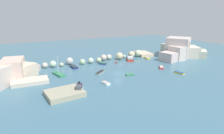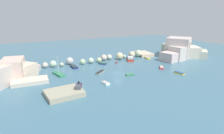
% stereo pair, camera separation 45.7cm
% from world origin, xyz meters
% --- Properties ---
extents(cove_water, '(160.00, 160.00, 0.00)m').
position_xyz_m(cove_water, '(0.00, 0.00, 0.00)').
color(cove_water, '#3F697E').
rests_on(cove_water, ground).
extents(cliff_headland_left, '(21.30, 18.29, 5.54)m').
position_xyz_m(cliff_headland_left, '(-30.54, 8.35, 2.13)').
color(cliff_headland_left, beige).
rests_on(cliff_headland_left, ground).
extents(cliff_headland_right, '(25.83, 22.93, 8.06)m').
position_xyz_m(cliff_headland_right, '(33.34, 8.92, 2.91)').
color(cliff_headland_right, beige).
rests_on(cliff_headland_right, ground).
extents(rock_breakwater, '(43.58, 4.30, 2.80)m').
position_xyz_m(rock_breakwater, '(0.86, 16.14, 1.20)').
color(rock_breakwater, '#BBB296').
rests_on(rock_breakwater, ground).
extents(stone_dock, '(8.36, 6.99, 1.13)m').
position_xyz_m(stone_dock, '(-18.12, -8.66, 0.56)').
color(stone_dock, '#9E9880').
rests_on(stone_dock, ground).
extents(channel_buoy, '(0.66, 0.66, 0.66)m').
position_xyz_m(channel_buoy, '(5.34, 11.31, 0.33)').
color(channel_buoy, red).
rests_on(channel_buoy, cove_water).
extents(moored_boat_0, '(1.80, 3.88, 0.63)m').
position_xyz_m(moored_boat_0, '(-10.13, 12.12, 0.31)').
color(moored_boat_0, navy).
rests_on(moored_boat_0, cove_water).
extents(moored_boat_1, '(1.39, 2.69, 0.57)m').
position_xyz_m(moored_boat_1, '(19.68, 11.99, 0.28)').
color(moored_boat_1, yellow).
rests_on(moored_boat_1, cove_water).
extents(moored_boat_2, '(1.61, 2.66, 0.59)m').
position_xyz_m(moored_boat_2, '(-7.09, -6.36, 0.29)').
color(moored_boat_2, white).
rests_on(moored_boat_2, cove_water).
extents(moored_boat_3, '(3.07, 3.53, 0.55)m').
position_xyz_m(moored_boat_3, '(15.64, -1.24, 0.26)').
color(moored_boat_3, '#CC323A').
rests_on(moored_boat_3, cove_water).
extents(moored_boat_4, '(4.31, 5.46, 1.65)m').
position_xyz_m(moored_boat_4, '(11.94, 12.36, 0.61)').
color(moored_boat_4, red).
rests_on(moored_boat_4, cove_water).
extents(moored_boat_5, '(3.63, 6.52, 1.81)m').
position_xyz_m(moored_boat_5, '(-14.74, -8.18, 0.65)').
color(moored_boat_5, silver).
rests_on(moored_boat_5, cove_water).
extents(moored_boat_6, '(3.92, 3.59, 0.55)m').
position_xyz_m(moored_boat_6, '(-4.71, 2.64, 0.27)').
color(moored_boat_6, gray).
rests_on(moored_boat_6, cove_water).
extents(moored_boat_7, '(2.86, 5.46, 5.83)m').
position_xyz_m(moored_boat_7, '(-16.25, 6.44, 0.32)').
color(moored_boat_7, '#307F52').
rests_on(moored_boat_7, cove_water).
extents(moored_boat_8, '(2.58, 1.65, 0.47)m').
position_xyz_m(moored_boat_8, '(2.33, -3.00, 0.23)').
color(moored_boat_8, '#367F56').
rests_on(moored_boat_8, cove_water).
extents(moored_boat_9, '(1.67, 3.21, 0.45)m').
position_xyz_m(moored_boat_9, '(16.44, -8.26, 0.24)').
color(moored_boat_9, yellow).
rests_on(moored_boat_9, cove_water).
extents(moored_boat_10, '(2.74, 2.78, 0.52)m').
position_xyz_m(moored_boat_10, '(0.22, 12.07, 0.27)').
color(moored_boat_10, navy).
rests_on(moored_boat_10, cove_water).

